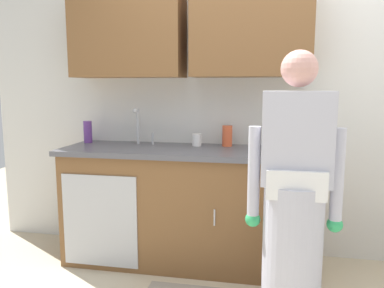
{
  "coord_description": "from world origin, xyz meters",
  "views": [
    {
      "loc": [
        0.08,
        -2.21,
        1.42
      ],
      "look_at": [
        -0.46,
        0.55,
        1.0
      ],
      "focal_mm": 35.56,
      "sensor_mm": 36.0,
      "label": 1
    }
  ],
  "objects_px": {
    "sink": "(137,149)",
    "bottle_dish_liquid": "(88,132)",
    "cup_by_sink": "(197,140)",
    "bottle_water_tall": "(271,136)",
    "bottle_soap": "(227,136)",
    "sponge": "(303,152)",
    "person_at_sink": "(293,216)"
  },
  "relations": [
    {
      "from": "person_at_sink",
      "to": "bottle_soap",
      "type": "height_order",
      "value": "person_at_sink"
    },
    {
      "from": "bottle_soap",
      "to": "sponge",
      "type": "height_order",
      "value": "bottle_soap"
    },
    {
      "from": "bottle_water_tall",
      "to": "cup_by_sink",
      "type": "relative_size",
      "value": 1.92
    },
    {
      "from": "sink",
      "to": "bottle_water_tall",
      "type": "xyz_separation_m",
      "value": [
        1.07,
        0.16,
        0.11
      ]
    },
    {
      "from": "bottle_dish_liquid",
      "to": "sink",
      "type": "bearing_deg",
      "value": -16.58
    },
    {
      "from": "sink",
      "to": "bottle_soap",
      "type": "distance_m",
      "value": 0.75
    },
    {
      "from": "bottle_water_tall",
      "to": "cup_by_sink",
      "type": "distance_m",
      "value": 0.61
    },
    {
      "from": "bottle_soap",
      "to": "bottle_dish_liquid",
      "type": "distance_m",
      "value": 1.22
    },
    {
      "from": "sink",
      "to": "bottle_dish_liquid",
      "type": "height_order",
      "value": "sink"
    },
    {
      "from": "sponge",
      "to": "person_at_sink",
      "type": "bearing_deg",
      "value": -98.66
    },
    {
      "from": "sponge",
      "to": "bottle_water_tall",
      "type": "bearing_deg",
      "value": 132.24
    },
    {
      "from": "bottle_soap",
      "to": "sink",
      "type": "bearing_deg",
      "value": -166.31
    },
    {
      "from": "bottle_dish_liquid",
      "to": "cup_by_sink",
      "type": "height_order",
      "value": "bottle_dish_liquid"
    },
    {
      "from": "bottle_dish_liquid",
      "to": "sponge",
      "type": "distance_m",
      "value": 1.82
    },
    {
      "from": "bottle_dish_liquid",
      "to": "cup_by_sink",
      "type": "distance_m",
      "value": 0.97
    },
    {
      "from": "sink",
      "to": "bottle_water_tall",
      "type": "relative_size",
      "value": 2.6
    },
    {
      "from": "person_at_sink",
      "to": "bottle_water_tall",
      "type": "bearing_deg",
      "value": 97.59
    },
    {
      "from": "bottle_dish_liquid",
      "to": "sponge",
      "type": "height_order",
      "value": "bottle_dish_liquid"
    },
    {
      "from": "bottle_soap",
      "to": "cup_by_sink",
      "type": "height_order",
      "value": "bottle_soap"
    },
    {
      "from": "bottle_soap",
      "to": "cup_by_sink",
      "type": "distance_m",
      "value": 0.25
    },
    {
      "from": "bottle_soap",
      "to": "bottle_water_tall",
      "type": "relative_size",
      "value": 0.89
    },
    {
      "from": "bottle_dish_liquid",
      "to": "bottle_water_tall",
      "type": "relative_size",
      "value": 0.98
    },
    {
      "from": "bottle_water_tall",
      "to": "bottle_soap",
      "type": "bearing_deg",
      "value": 178.1
    },
    {
      "from": "cup_by_sink",
      "to": "sponge",
      "type": "distance_m",
      "value": 0.86
    },
    {
      "from": "sink",
      "to": "person_at_sink",
      "type": "bearing_deg",
      "value": -32.36
    },
    {
      "from": "bottle_dish_liquid",
      "to": "bottle_water_tall",
      "type": "distance_m",
      "value": 1.57
    },
    {
      "from": "bottle_dish_liquid",
      "to": "bottle_water_tall",
      "type": "height_order",
      "value": "bottle_water_tall"
    },
    {
      "from": "sink",
      "to": "bottle_dish_liquid",
      "type": "distance_m",
      "value": 0.53
    },
    {
      "from": "person_at_sink",
      "to": "cup_by_sink",
      "type": "bearing_deg",
      "value": 128.94
    },
    {
      "from": "bottle_water_tall",
      "to": "sink",
      "type": "bearing_deg",
      "value": -171.36
    },
    {
      "from": "bottle_water_tall",
      "to": "cup_by_sink",
      "type": "xyz_separation_m",
      "value": [
        -0.6,
        -0.02,
        -0.05
      ]
    },
    {
      "from": "sink",
      "to": "sponge",
      "type": "height_order",
      "value": "sink"
    }
  ]
}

